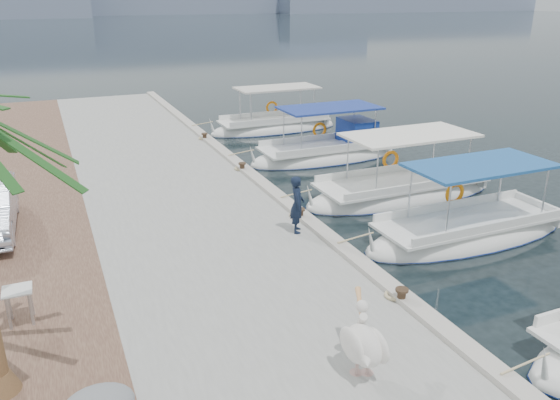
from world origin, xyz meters
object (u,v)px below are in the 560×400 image
object	(u,v)px
fishing_caique_b	(467,234)
fishing_caique_d	(327,154)
fisherman	(297,204)
pelican	(364,343)
fishing_caique_e	(274,128)
fishing_caique_c	(401,193)

from	to	relation	value
fishing_caique_b	fishing_caique_d	xyz separation A→B (m)	(0.15, 8.90, 0.07)
fishing_caique_d	fisherman	bearing A→B (deg)	-123.30
fishing_caique_b	fisherman	bearing A→B (deg)	163.95
fishing_caique_b	pelican	world-z (taller)	fishing_caique_b
fishing_caique_d	fishing_caique_b	bearing A→B (deg)	-90.96
fishing_caique_b	fishing_caique_d	bearing A→B (deg)	89.04
fishing_caique_e	pelican	xyz separation A→B (m)	(-6.39, -19.12, 0.99)
fishing_caique_b	pelican	bearing A→B (deg)	-144.39
fishing_caique_c	pelican	distance (m)	10.56
fishing_caique_c	fishing_caique_d	size ratio (longest dim) A/B	1.07
pelican	fisherman	world-z (taller)	fisherman
pelican	fishing_caique_b	bearing A→B (deg)	35.61
fishing_caique_b	fisherman	xyz separation A→B (m)	(-4.79, 1.38, 1.17)
fishing_caique_d	fisherman	xyz separation A→B (m)	(-4.94, -7.52, 1.10)
fishing_caique_b	fishing_caique_c	bearing A→B (deg)	85.69
fishing_caique_d	pelican	world-z (taller)	fishing_caique_d
fishing_caique_e	fisherman	xyz separation A→B (m)	(-4.87, -13.22, 1.17)
fishing_caique_b	pelican	size ratio (longest dim) A/B	4.48
pelican	fishing_caique_c	bearing A→B (deg)	51.19
fishing_caique_b	pelican	xyz separation A→B (m)	(-6.31, -4.52, 0.99)
fishing_caique_c	fisherman	size ratio (longest dim) A/B	4.61
fishing_caique_e	fishing_caique_c	bearing A→B (deg)	-88.92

